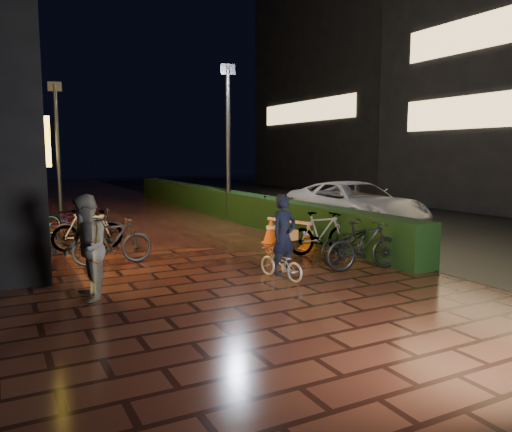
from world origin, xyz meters
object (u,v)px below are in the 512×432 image
bystander_person (86,248)px  van (354,205)px  traffic_barrier (289,233)px  cart_assembly (263,211)px  cyclist (282,248)px

bystander_person → van: bearing=114.0°
traffic_barrier → cart_assembly: bearing=73.7°
traffic_barrier → cart_assembly: 3.29m
bystander_person → van: (8.91, 4.26, -0.13)m
bystander_person → cyclist: (3.53, -0.32, -0.26)m
cyclist → cart_assembly: (2.84, 6.05, -0.06)m
cart_assembly → van: bearing=-30.1°
bystander_person → cart_assembly: bearing=130.5°
van → traffic_barrier: bearing=-153.4°
traffic_barrier → bystander_person: bearing=-154.6°
bystander_person → cyclist: size_ratio=1.07×
van → traffic_barrier: size_ratio=3.16×
cyclist → cart_assembly: cyclist is taller
van → cart_assembly: size_ratio=4.98×
cyclist → cart_assembly: 6.68m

